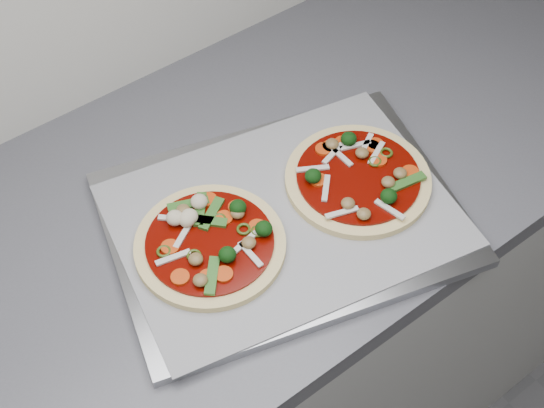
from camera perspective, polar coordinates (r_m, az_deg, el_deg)
base_cabinet at (r=1.47m, az=-6.85°, el=-13.69°), size 3.60×0.60×0.86m
countertop at (r=1.08m, az=-9.06°, el=-3.48°), size 3.60×0.60×0.04m
baking_tray at (r=1.07m, az=0.88°, el=-1.11°), size 0.56×0.47×0.02m
parchment at (r=1.06m, az=0.89°, el=-0.82°), size 0.52×0.42×0.00m
pizza_left at (r=1.02m, az=-4.67°, el=-2.78°), size 0.22×0.22×0.03m
pizza_right at (r=1.10m, az=6.50°, el=2.00°), size 0.21×0.21×0.04m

